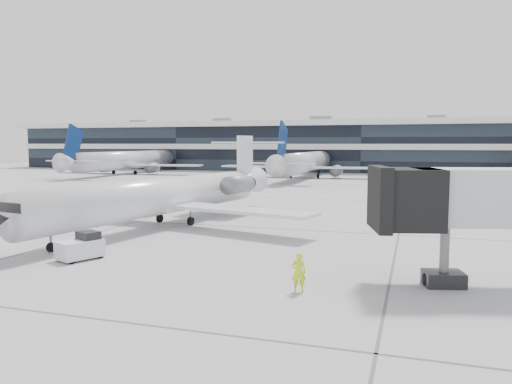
% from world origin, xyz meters
% --- Properties ---
extents(ground, '(220.00, 220.00, 0.00)m').
position_xyz_m(ground, '(0.00, 0.00, 0.00)').
color(ground, gray).
rests_on(ground, ground).
extents(terminal, '(170.00, 22.00, 10.00)m').
position_xyz_m(terminal, '(0.00, 82.00, 5.00)').
color(terminal, black).
rests_on(terminal, ground).
extents(bg_jet_left, '(32.00, 40.00, 9.60)m').
position_xyz_m(bg_jet_left, '(-45.00, 55.00, 0.00)').
color(bg_jet_left, silver).
rests_on(bg_jet_left, ground).
extents(bg_jet_center, '(32.00, 40.00, 9.60)m').
position_xyz_m(bg_jet_center, '(-8.00, 55.00, 0.00)').
color(bg_jet_center, silver).
rests_on(bg_jet_center, ground).
extents(regional_jet, '(23.89, 29.78, 6.91)m').
position_xyz_m(regional_jet, '(-6.81, -1.34, 2.36)').
color(regional_jet, silver).
rests_on(regional_jet, ground).
extents(ramp_worker, '(0.69, 0.54, 1.66)m').
position_xyz_m(ramp_worker, '(6.44, -14.65, 0.83)').
color(ramp_worker, '#CDFF1A').
rests_on(ramp_worker, ground).
extents(baggage_tug, '(2.12, 2.61, 1.44)m').
position_xyz_m(baggage_tug, '(-5.95, -12.41, 0.65)').
color(baggage_tug, white).
rests_on(baggage_tug, ground).
extents(traffic_cone, '(0.47, 0.47, 0.54)m').
position_xyz_m(traffic_cone, '(-11.66, 14.04, 0.26)').
color(traffic_cone, '#F4430C').
rests_on(traffic_cone, ground).
extents(far_tug, '(2.29, 2.85, 1.58)m').
position_xyz_m(far_tug, '(-11.33, 23.44, 0.71)').
color(far_tug, black).
rests_on(far_tug, ground).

